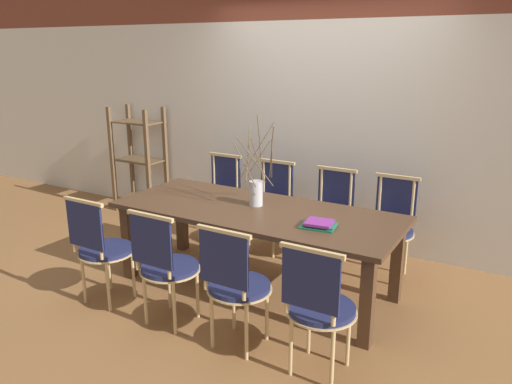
% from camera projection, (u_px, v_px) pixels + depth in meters
% --- Properties ---
extents(ground_plane, '(16.00, 16.00, 0.00)m').
position_uv_depth(ground_plane, '(256.00, 288.00, 4.38)').
color(ground_plane, olive).
extents(wall_rear, '(12.00, 0.06, 3.20)m').
position_uv_depth(wall_rear, '(324.00, 91.00, 5.09)').
color(wall_rear, silver).
rests_on(wall_rear, ground_plane).
extents(dining_table, '(2.43, 0.98, 0.73)m').
position_uv_depth(dining_table, '(256.00, 219.00, 4.20)').
color(dining_table, '#4C3321').
rests_on(dining_table, ground_plane).
extents(chair_near_leftend, '(0.45, 0.45, 0.92)m').
position_uv_depth(chair_near_leftend, '(101.00, 246.00, 3.99)').
color(chair_near_leftend, '#1E234C').
rests_on(chair_near_leftend, ground_plane).
extents(chair_near_left, '(0.45, 0.45, 0.92)m').
position_uv_depth(chair_near_left, '(165.00, 263.00, 3.67)').
color(chair_near_left, '#1E234C').
rests_on(chair_near_left, ground_plane).
extents(chair_near_center, '(0.45, 0.45, 0.92)m').
position_uv_depth(chair_near_center, '(235.00, 282.00, 3.38)').
color(chair_near_center, '#1E234C').
rests_on(chair_near_center, ground_plane).
extents(chair_near_right, '(0.45, 0.45, 0.92)m').
position_uv_depth(chair_near_right, '(319.00, 304.00, 3.08)').
color(chair_near_right, '#1E234C').
rests_on(chair_near_right, ground_plane).
extents(chair_far_leftend, '(0.45, 0.45, 0.92)m').
position_uv_depth(chair_far_leftend, '(219.00, 194.00, 5.40)').
color(chair_far_leftend, '#1E234C').
rests_on(chair_far_leftend, ground_plane).
extents(chair_far_left, '(0.45, 0.45, 0.92)m').
position_uv_depth(chair_far_left, '(270.00, 203.00, 5.10)').
color(chair_far_left, '#1E234C').
rests_on(chair_far_left, ground_plane).
extents(chair_far_center, '(0.45, 0.45, 0.92)m').
position_uv_depth(chair_far_center, '(330.00, 213.00, 4.78)').
color(chair_far_center, '#1E234C').
rests_on(chair_far_center, ground_plane).
extents(chair_far_right, '(0.45, 0.45, 0.92)m').
position_uv_depth(chair_far_right, '(390.00, 223.00, 4.50)').
color(chair_far_right, '#1E234C').
rests_on(chair_far_right, ground_plane).
extents(vase_centerpiece, '(0.40, 0.40, 0.78)m').
position_uv_depth(vase_centerpiece, '(256.00, 190.00, 4.24)').
color(vase_centerpiece, silver).
rests_on(vase_centerpiece, dining_table).
extents(book_stack, '(0.28, 0.22, 0.05)m').
position_uv_depth(book_stack, '(319.00, 224.00, 3.75)').
color(book_stack, '#1E6B4C').
rests_on(book_stack, dining_table).
extents(shelving_rack, '(0.63, 0.37, 1.33)m').
position_uv_depth(shelving_rack, '(139.00, 160.00, 6.28)').
color(shelving_rack, brown).
rests_on(shelving_rack, ground_plane).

